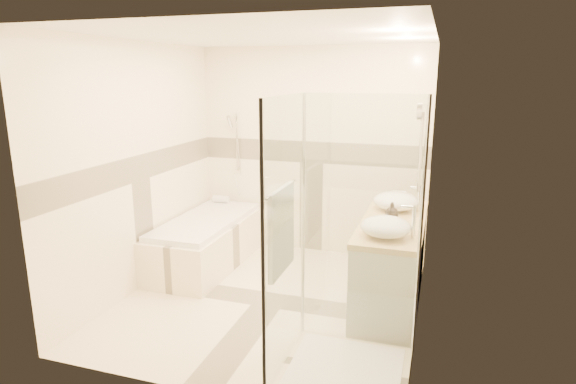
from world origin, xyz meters
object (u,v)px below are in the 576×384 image
(vanity, at_px, (391,262))
(vessel_sink_near, at_px, (396,201))
(shower_enclosure, at_px, (332,310))
(amenity_bottle_a, at_px, (390,216))
(vessel_sink_far, at_px, (385,227))
(amenity_bottle_b, at_px, (392,211))
(bathtub, at_px, (207,239))

(vanity, bearing_deg, vessel_sink_near, 93.29)
(shower_enclosure, bearing_deg, amenity_bottle_a, 76.09)
(vessel_sink_far, height_order, amenity_bottle_a, vessel_sink_far)
(vanity, distance_m, shower_enclosure, 1.31)
(shower_enclosure, height_order, amenity_bottle_b, shower_enclosure)
(vessel_sink_near, bearing_deg, vessel_sink_far, -90.00)
(bathtub, height_order, vanity, vanity)
(vanity, bearing_deg, shower_enclosure, -102.97)
(vanity, xyz_separation_m, vessel_sink_near, (-0.02, 0.35, 0.51))
(amenity_bottle_a, bearing_deg, shower_enclosure, -103.91)
(vanity, relative_size, shower_enclosure, 0.79)
(vessel_sink_far, bearing_deg, amenity_bottle_a, 90.00)
(shower_enclosure, xyz_separation_m, amenity_bottle_a, (0.27, 1.10, 0.43))
(shower_enclosure, xyz_separation_m, vessel_sink_near, (0.27, 1.62, 0.43))
(amenity_bottle_a, relative_size, amenity_bottle_b, 0.98)
(vanity, relative_size, vessel_sink_near, 3.64)
(vanity, bearing_deg, vessel_sink_far, -92.23)
(amenity_bottle_b, bearing_deg, amenity_bottle_a, -90.00)
(vanity, relative_size, amenity_bottle_a, 9.97)
(shower_enclosure, distance_m, vessel_sink_far, 0.91)
(bathtub, relative_size, vanity, 1.05)
(bathtub, distance_m, shower_enclosure, 2.47)
(vessel_sink_far, relative_size, amenity_bottle_a, 2.59)
(shower_enclosure, bearing_deg, amenity_bottle_b, 77.81)
(vessel_sink_far, height_order, amenity_bottle_b, vessel_sink_far)
(amenity_bottle_a, xyz_separation_m, amenity_bottle_b, (0.00, 0.16, 0.00))
(vessel_sink_near, relative_size, amenity_bottle_b, 2.69)
(bathtub, xyz_separation_m, amenity_bottle_a, (2.13, -0.52, 0.62))
(shower_enclosure, distance_m, vessel_sink_near, 1.70)
(vanity, distance_m, vessel_sink_far, 0.72)
(vessel_sink_near, bearing_deg, bathtub, 179.93)
(shower_enclosure, distance_m, amenity_bottle_a, 1.21)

